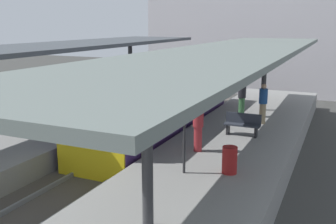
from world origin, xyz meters
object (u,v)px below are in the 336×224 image
at_px(litter_bin, 230,160).
at_px(passenger_mid_platform, 263,103).
at_px(passenger_far_end, 198,126).
at_px(commuter_train, 161,104).
at_px(platform_bench, 243,124).
at_px(passenger_near_bench, 242,98).
at_px(platform_sign, 185,119).

height_order(litter_bin, passenger_mid_platform, passenger_mid_platform).
distance_m(litter_bin, passenger_far_end, 2.20).
xyz_separation_m(commuter_train, platform_bench, (3.96, -0.95, -0.26)).
bearing_deg(litter_bin, passenger_mid_platform, 92.31).
height_order(commuter_train, platform_bench, commuter_train).
xyz_separation_m(platform_bench, litter_bin, (0.60, -4.03, -0.06)).
xyz_separation_m(litter_bin, passenger_near_bench, (-1.40, 7.08, 0.51)).
distance_m(commuter_train, passenger_far_end, 4.61).
relative_size(commuter_train, passenger_near_bench, 6.35).
distance_m(litter_bin, passenger_near_bench, 7.24).
xyz_separation_m(platform_sign, passenger_mid_platform, (0.96, 6.71, -0.71)).
bearing_deg(litter_bin, passenger_near_bench, 101.17).
distance_m(platform_bench, litter_bin, 4.08).
distance_m(commuter_train, passenger_mid_platform, 4.48).
bearing_deg(passenger_far_end, platform_sign, -81.12).
distance_m(commuter_train, platform_bench, 4.08).
height_order(commuter_train, litter_bin, commuter_train).
xyz_separation_m(passenger_near_bench, passenger_far_end, (-0.13, -5.58, -0.02)).
bearing_deg(passenger_mid_platform, litter_bin, -87.69).
bearing_deg(passenger_mid_platform, platform_sign, -98.15).
distance_m(commuter_train, platform_sign, 6.52).
distance_m(platform_bench, passenger_mid_platform, 2.22).
distance_m(platform_sign, litter_bin, 1.80).
xyz_separation_m(platform_bench, passenger_near_bench, (-0.79, 3.05, 0.44)).
height_order(platform_bench, passenger_mid_platform, passenger_mid_platform).
relative_size(litter_bin, passenger_far_end, 0.47).
height_order(litter_bin, passenger_far_end, passenger_far_end).
relative_size(commuter_train, platform_sign, 5.00).
xyz_separation_m(commuter_train, passenger_far_end, (3.03, -3.47, 0.16)).
xyz_separation_m(platform_sign, passenger_far_end, (-0.32, 2.04, -0.74)).
bearing_deg(commuter_train, platform_sign, -58.71).
height_order(passenger_mid_platform, passenger_far_end, passenger_mid_platform).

